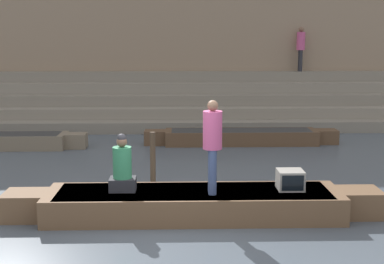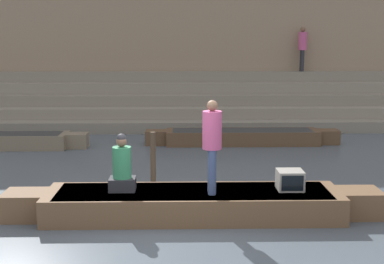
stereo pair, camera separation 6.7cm
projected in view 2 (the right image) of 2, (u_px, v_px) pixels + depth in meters
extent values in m
plane|color=#4C5660|center=(165.00, 235.00, 9.12)|extent=(120.00, 120.00, 0.00)
cube|color=gray|center=(174.00, 121.00, 19.97)|extent=(36.00, 3.22, 0.39)
cube|color=gray|center=(174.00, 110.00, 20.21)|extent=(36.00, 2.58, 0.39)
cube|color=gray|center=(174.00, 98.00, 20.46)|extent=(36.00, 1.93, 0.39)
cube|color=gray|center=(174.00, 87.00, 20.71)|extent=(36.00, 1.29, 0.39)
cube|color=gray|center=(174.00, 77.00, 20.95)|extent=(36.00, 0.64, 0.39)
cube|color=#937A60|center=(174.00, 17.00, 21.45)|extent=(34.20, 1.20, 8.13)
cube|color=brown|center=(174.00, 112.00, 21.51)|extent=(34.20, 0.12, 0.60)
cube|color=brown|center=(193.00, 204.00, 9.99)|extent=(5.49, 1.30, 0.50)
cube|color=beige|center=(193.00, 192.00, 9.95)|extent=(5.06, 1.20, 0.05)
cube|color=brown|center=(359.00, 203.00, 10.06)|extent=(0.77, 0.72, 0.50)
cube|color=brown|center=(25.00, 205.00, 9.93)|extent=(0.77, 0.72, 0.50)
cylinder|color=olive|center=(151.00, 185.00, 10.69)|extent=(2.51, 0.04, 0.04)
cylinder|color=#3D4C75|center=(212.00, 170.00, 9.85)|extent=(0.15, 0.15, 0.83)
cylinder|color=#3D4C75|center=(212.00, 172.00, 9.66)|extent=(0.15, 0.15, 0.83)
cylinder|color=#C64C7F|center=(212.00, 130.00, 9.62)|extent=(0.35, 0.35, 0.69)
sphere|color=brown|center=(212.00, 106.00, 9.54)|extent=(0.20, 0.20, 0.20)
cube|color=#28282D|center=(122.00, 184.00, 9.97)|extent=(0.49, 0.38, 0.24)
cylinder|color=#338456|center=(122.00, 162.00, 9.90)|extent=(0.35, 0.35, 0.59)
sphere|color=brown|center=(121.00, 142.00, 9.83)|extent=(0.20, 0.20, 0.20)
sphere|color=#333338|center=(121.00, 138.00, 9.82)|extent=(0.17, 0.17, 0.17)
cube|color=#9E998E|center=(290.00, 180.00, 10.02)|extent=(0.48, 0.45, 0.37)
cube|color=black|center=(293.00, 183.00, 9.79)|extent=(0.40, 0.02, 0.29)
cube|color=#756651|center=(77.00, 141.00, 16.17)|extent=(0.62, 0.56, 0.44)
cube|color=brown|center=(242.00, 137.00, 16.72)|extent=(4.73, 1.01, 0.44)
cube|color=#2D2D2D|center=(242.00, 131.00, 16.69)|extent=(4.35, 0.91, 0.05)
cube|color=brown|center=(328.00, 137.00, 16.78)|extent=(0.66, 0.56, 0.44)
cube|color=brown|center=(156.00, 137.00, 16.67)|extent=(0.66, 0.56, 0.44)
cylinder|color=#473828|center=(153.00, 159.00, 12.01)|extent=(0.12, 0.12, 1.24)
cylinder|color=#28282D|center=(301.00, 61.00, 21.04)|extent=(0.14, 0.14, 0.83)
cylinder|color=#28282D|center=(302.00, 61.00, 20.86)|extent=(0.14, 0.14, 0.83)
cylinder|color=#C64C7F|center=(303.00, 41.00, 20.81)|extent=(0.32, 0.32, 0.69)
sphere|color=brown|center=(303.00, 29.00, 20.73)|extent=(0.20, 0.20, 0.20)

